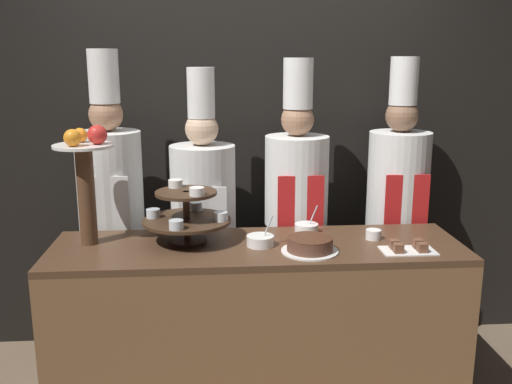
{
  "coord_description": "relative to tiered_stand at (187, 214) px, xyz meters",
  "views": [
    {
      "loc": [
        -0.21,
        -2.42,
        1.85
      ],
      "look_at": [
        0.0,
        0.4,
        1.18
      ],
      "focal_mm": 40.0,
      "sensor_mm": 36.0,
      "label": 1
    }
  ],
  "objects": [
    {
      "name": "chef_left",
      "position": [
        -0.45,
        0.45,
        -0.07
      ],
      "size": [
        0.37,
        0.37,
        1.9
      ],
      "color": "#38332D",
      "rests_on": "ground_plane"
    },
    {
      "name": "cake_square_tray",
      "position": [
        1.08,
        -0.23,
        -0.13
      ],
      "size": [
        0.26,
        0.15,
        0.05
      ],
      "color": "white",
      "rests_on": "buffet_counter"
    },
    {
      "name": "chef_right",
      "position": [
        1.24,
        0.45,
        -0.08
      ],
      "size": [
        0.36,
        0.36,
        1.85
      ],
      "color": "#28282D",
      "rests_on": "ground_plane"
    },
    {
      "name": "cup_white",
      "position": [
        0.96,
        -0.03,
        -0.12
      ],
      "size": [
        0.08,
        0.08,
        0.05
      ],
      "color": "white",
      "rests_on": "buffet_counter"
    },
    {
      "name": "chef_center_left",
      "position": [
        0.08,
        0.45,
        -0.13
      ],
      "size": [
        0.38,
        0.38,
        1.8
      ],
      "color": "#38332D",
      "rests_on": "ground_plane"
    },
    {
      "name": "serving_bowl_near",
      "position": [
        0.37,
        -0.09,
        -0.12
      ],
      "size": [
        0.14,
        0.14,
        0.15
      ],
      "color": "white",
      "rests_on": "buffet_counter"
    },
    {
      "name": "fruit_pedestal",
      "position": [
        -0.49,
        0.01,
        0.23
      ],
      "size": [
        0.29,
        0.29,
        0.6
      ],
      "color": "brown",
      "rests_on": "buffet_counter"
    },
    {
      "name": "wall_back",
      "position": [
        0.35,
        0.82,
        0.32
      ],
      "size": [
        10.0,
        0.06,
        2.8
      ],
      "color": "black",
      "rests_on": "ground_plane"
    },
    {
      "name": "buffet_counter",
      "position": [
        0.35,
        -0.08,
        -0.61
      ],
      "size": [
        2.07,
        0.61,
        0.93
      ],
      "color": "brown",
      "rests_on": "ground_plane"
    },
    {
      "name": "tiered_stand",
      "position": [
        0.0,
        0.0,
        0.0
      ],
      "size": [
        0.45,
        0.45,
        0.31
      ],
      "color": "#3D2819",
      "rests_on": "buffet_counter"
    },
    {
      "name": "serving_bowl_far",
      "position": [
        0.63,
        0.11,
        -0.12
      ],
      "size": [
        0.13,
        0.13,
        0.15
      ],
      "color": "white",
      "rests_on": "buffet_counter"
    },
    {
      "name": "chef_center_right",
      "position": [
        0.63,
        0.45,
        -0.09
      ],
      "size": [
        0.37,
        0.37,
        1.85
      ],
      "color": "black",
      "rests_on": "ground_plane"
    },
    {
      "name": "cake_round",
      "position": [
        0.6,
        -0.2,
        -0.11
      ],
      "size": [
        0.28,
        0.28,
        0.07
      ],
      "color": "white",
      "rests_on": "buffet_counter"
    }
  ]
}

